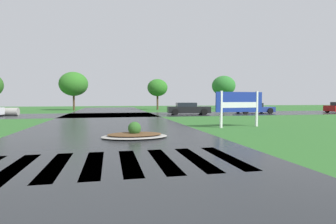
# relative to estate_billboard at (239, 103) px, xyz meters

# --- Properties ---
(asphalt_roadway) EXTENTS (9.09, 80.00, 0.01)m
(asphalt_roadway) POSITION_rel_estate_billboard_xyz_m (-7.33, -1.19, -1.38)
(asphalt_roadway) COLOR #232628
(asphalt_roadway) RESTS_ON ground
(asphalt_cross_road) EXTENTS (90.00, 8.18, 0.01)m
(asphalt_cross_road) POSITION_rel_estate_billboard_xyz_m (-7.33, 13.85, -1.38)
(asphalt_cross_road) COLOR #232628
(asphalt_cross_road) RESTS_ON ground
(crosswalk_stripes) EXTENTS (6.75, 3.05, 0.01)m
(crosswalk_stripes) POSITION_rel_estate_billboard_xyz_m (-7.33, -7.37, -1.38)
(crosswalk_stripes) COLOR white
(crosswalk_stripes) RESTS_ON ground
(estate_billboard) EXTENTS (3.12, 0.53, 2.10)m
(estate_billboard) POSITION_rel_estate_billboard_xyz_m (0.00, 0.00, 0.00)
(estate_billboard) COLOR white
(estate_billboard) RESTS_ON ground
(median_island) EXTENTS (2.79, 1.83, 0.68)m
(median_island) POSITION_rel_estate_billboard_xyz_m (-6.35, -2.99, -1.24)
(median_island) COLOR #9E9B93
(median_island) RESTS_ON ground
(car_dark_suv) EXTENTS (4.40, 2.33, 1.20)m
(car_dark_suv) POSITION_rel_estate_billboard_xyz_m (8.64, 13.48, -0.81)
(car_dark_suv) COLOR navy
(car_dark_suv) RESTS_ON ground
(car_silver_hatch) EXTENTS (4.62, 2.50, 1.26)m
(car_silver_hatch) POSITION_rel_estate_billboard_xyz_m (0.74, 12.95, -0.78)
(car_silver_hatch) COLOR black
(car_silver_hatch) RESTS_ON ground
(drainage_pipe_stack) EXTENTS (1.74, 0.94, 0.78)m
(drainage_pipe_stack) POSITION_rel_estate_billboard_xyz_m (-17.07, 14.79, -0.99)
(drainage_pipe_stack) COLOR #9E9B93
(drainage_pipe_stack) RESTS_ON ground
(background_treeline) EXTENTS (39.21, 5.49, 5.54)m
(background_treeline) POSITION_rel_estate_billboard_xyz_m (-9.69, 26.81, 2.28)
(background_treeline) COLOR #4C3823
(background_treeline) RESTS_ON ground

